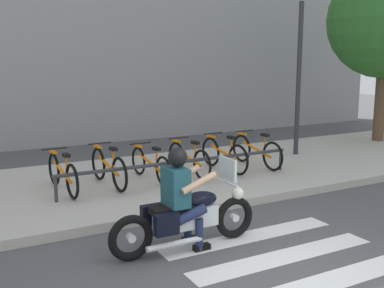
% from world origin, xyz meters
% --- Properties ---
extents(sidewalk, '(24.00, 4.40, 0.15)m').
position_xyz_m(sidewalk, '(0.00, 4.96, 0.07)').
color(sidewalk, '#B7B2A8').
rests_on(sidewalk, ground).
extents(crosswalk_stripe_2, '(2.80, 0.40, 0.01)m').
position_xyz_m(crosswalk_stripe_2, '(0.41, 0.00, 0.00)').
color(crosswalk_stripe_2, white).
rests_on(crosswalk_stripe_2, ground).
extents(crosswalk_stripe_3, '(2.80, 0.40, 0.01)m').
position_xyz_m(crosswalk_stripe_3, '(0.41, 0.80, 0.00)').
color(crosswalk_stripe_3, white).
rests_on(crosswalk_stripe_3, ground).
extents(crosswalk_stripe_4, '(2.80, 0.40, 0.01)m').
position_xyz_m(crosswalk_stripe_4, '(0.41, 1.60, 0.00)').
color(crosswalk_stripe_4, white).
rests_on(crosswalk_stripe_4, ground).
extents(motorcycle, '(2.22, 0.62, 1.20)m').
position_xyz_m(motorcycle, '(-0.59, 1.66, 0.45)').
color(motorcycle, black).
rests_on(motorcycle, ground).
extents(rider, '(0.62, 0.54, 1.43)m').
position_xyz_m(rider, '(-0.67, 1.66, 0.82)').
color(rider, '#1E4C59').
rests_on(rider, ground).
extents(bicycle_0, '(0.48, 1.71, 0.77)m').
position_xyz_m(bicycle_0, '(-1.54, 4.72, 0.50)').
color(bicycle_0, black).
rests_on(bicycle_0, sidewalk).
extents(bicycle_1, '(0.48, 1.70, 0.80)m').
position_xyz_m(bicycle_1, '(-0.67, 4.72, 0.51)').
color(bicycle_1, black).
rests_on(bicycle_1, sidewalk).
extents(bicycle_2, '(0.48, 1.67, 0.72)m').
position_xyz_m(bicycle_2, '(0.20, 4.72, 0.48)').
color(bicycle_2, black).
rests_on(bicycle_2, sidewalk).
extents(bicycle_3, '(0.48, 1.64, 0.76)m').
position_xyz_m(bicycle_3, '(1.08, 4.72, 0.50)').
color(bicycle_3, black).
rests_on(bicycle_3, sidewalk).
extents(bicycle_4, '(0.48, 1.68, 0.80)m').
position_xyz_m(bicycle_4, '(1.95, 4.72, 0.51)').
color(bicycle_4, black).
rests_on(bicycle_4, sidewalk).
extents(bicycle_5, '(0.48, 1.73, 0.78)m').
position_xyz_m(bicycle_5, '(2.82, 4.72, 0.51)').
color(bicycle_5, black).
rests_on(bicycle_5, sidewalk).
extents(bike_rack, '(4.97, 0.07, 0.49)m').
position_xyz_m(bike_rack, '(0.64, 4.17, 0.57)').
color(bike_rack, '#333338').
rests_on(bike_rack, sidewalk).
extents(street_lamp, '(0.28, 0.28, 4.21)m').
position_xyz_m(street_lamp, '(4.54, 5.36, 2.56)').
color(street_lamp, '#2D2D33').
rests_on(street_lamp, ground).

